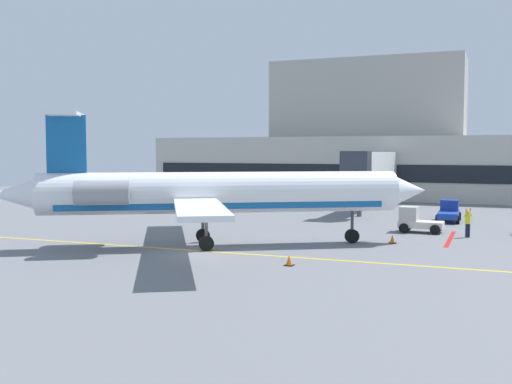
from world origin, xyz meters
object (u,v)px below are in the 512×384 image
pushback_tractor (449,211)px  marshaller (468,222)px  regional_jet (214,193)px  fuel_tank (251,194)px  baggage_tug (416,221)px

pushback_tractor → marshaller: size_ratio=2.05×
regional_jet → pushback_tractor: size_ratio=5.94×
fuel_tank → regional_jet: bearing=-72.7°
fuel_tank → marshaller: 27.43m
regional_jet → pushback_tractor: regional_jet is taller
marshaller → baggage_tug: bearing=157.8°
fuel_tank → baggage_tug: bearing=-37.0°
regional_jet → fuel_tank: 26.88m
baggage_tug → fuel_tank: bearing=143.0°
baggage_tug → pushback_tractor: (1.71, 8.05, -0.02)m
regional_jet → fuel_tank: (-7.98, 25.59, -2.00)m
regional_jet → fuel_tank: regional_jet is taller
marshaller → regional_jet: bearing=-145.7°
pushback_tractor → fuel_tank: fuel_tank is taller
pushback_tractor → fuel_tank: bearing=163.3°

